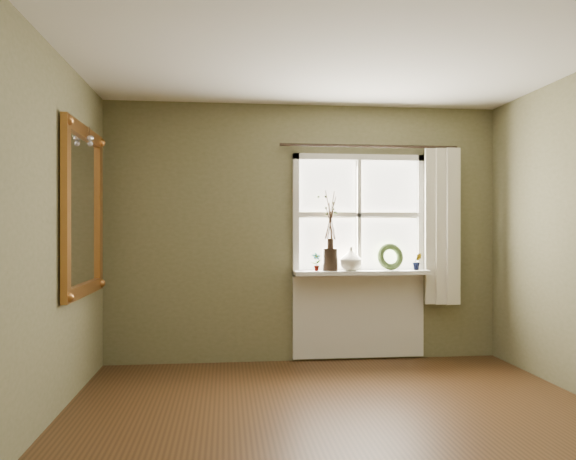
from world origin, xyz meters
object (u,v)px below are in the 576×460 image
Objects in this scene: dark_jug at (330,259)px; gilt_mirror at (84,211)px; cream_vase at (351,259)px; wreath at (390,260)px.

dark_jug is 2.37m from gilt_mirror.
cream_vase is 0.42m from wreath.
wreath is (0.63, 0.04, -0.01)m from dark_jug.
cream_vase is 2.57m from gilt_mirror.
dark_jug is 0.21m from cream_vase.
gilt_mirror is (-2.41, -0.77, 0.45)m from cream_vase.
dark_jug is at bearing 176.85° from wreath.
gilt_mirror reaches higher than wreath.
dark_jug is 0.95× the size of cream_vase.
wreath reaches higher than cream_vase.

